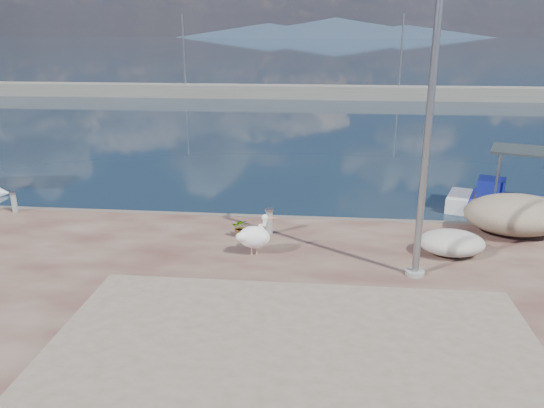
{
  "coord_description": "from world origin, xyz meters",
  "views": [
    {
      "loc": [
        1.45,
        -10.41,
        5.95
      ],
      "look_at": [
        0.0,
        3.8,
        1.3
      ],
      "focal_mm": 35.0,
      "sensor_mm": 36.0,
      "label": 1
    }
  ],
  "objects_px": {
    "lamp_post": "(427,136)",
    "bollard_near": "(269,220)",
    "boat_right": "(531,212)",
    "pelican": "(255,236)"
  },
  "relations": [
    {
      "from": "lamp_post",
      "to": "bollard_near",
      "type": "height_order",
      "value": "lamp_post"
    },
    {
      "from": "boat_right",
      "to": "bollard_near",
      "type": "bearing_deg",
      "value": -136.75
    },
    {
      "from": "lamp_post",
      "to": "bollard_near",
      "type": "xyz_separation_m",
      "value": [
        -3.69,
        2.28,
        -2.89
      ]
    },
    {
      "from": "pelican",
      "to": "lamp_post",
      "type": "xyz_separation_m",
      "value": [
        3.91,
        -0.78,
        2.8
      ]
    },
    {
      "from": "pelican",
      "to": "bollard_near",
      "type": "bearing_deg",
      "value": 57.88
    },
    {
      "from": "lamp_post",
      "to": "bollard_near",
      "type": "relative_size",
      "value": 9.41
    },
    {
      "from": "boat_right",
      "to": "pelican",
      "type": "bearing_deg",
      "value": -129.33
    },
    {
      "from": "boat_right",
      "to": "bollard_near",
      "type": "relative_size",
      "value": 7.89
    },
    {
      "from": "boat_right",
      "to": "lamp_post",
      "type": "relative_size",
      "value": 0.84
    },
    {
      "from": "pelican",
      "to": "bollard_near",
      "type": "height_order",
      "value": "pelican"
    }
  ]
}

